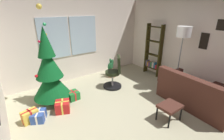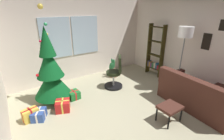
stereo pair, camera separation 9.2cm
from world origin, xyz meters
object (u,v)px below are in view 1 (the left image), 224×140
(gift_box_green, at_px, (73,95))
(office_chair, at_px, (114,75))
(bookshelf, at_px, (153,53))
(floor_lamp, at_px, (183,36))
(holiday_tree, at_px, (49,73))
(footstool, at_px, (170,107))
(couch, at_px, (202,94))
(gift_box_blue, at_px, (39,116))
(gift_box_gold, at_px, (30,116))
(gift_box_red, at_px, (63,106))
(potted_plant, at_px, (111,70))

(gift_box_green, distance_m, office_chair, 1.34)
(bookshelf, height_order, floor_lamp, floor_lamp)
(holiday_tree, bearing_deg, footstool, -51.33)
(office_chair, bearing_deg, bookshelf, 1.25)
(couch, bearing_deg, bookshelf, 74.53)
(couch, distance_m, gift_box_blue, 3.87)
(gift_box_green, height_order, bookshelf, bookshelf)
(gift_box_gold, bearing_deg, office_chair, 5.36)
(gift_box_red, xyz_separation_m, gift_box_blue, (-0.54, -0.00, -0.03))
(bookshelf, bearing_deg, gift_box_gold, -176.36)
(gift_box_gold, bearing_deg, bookshelf, 3.64)
(couch, relative_size, bookshelf, 1.03)
(holiday_tree, bearing_deg, gift_box_gold, -140.40)
(office_chair, bearing_deg, gift_box_red, -170.56)
(couch, bearing_deg, potted_plant, 105.47)
(floor_lamp, bearing_deg, bookshelf, 76.41)
(gift_box_green, bearing_deg, gift_box_blue, -158.60)
(gift_box_red, distance_m, office_chair, 1.77)
(bookshelf, distance_m, floor_lamp, 1.46)
(gift_box_red, bearing_deg, potted_plant, 25.19)
(office_chair, relative_size, bookshelf, 0.55)
(holiday_tree, height_order, bookshelf, holiday_tree)
(gift_box_gold, relative_size, office_chair, 0.36)
(couch, xyz_separation_m, potted_plant, (-0.77, 2.77, -0.06))
(couch, height_order, gift_box_gold, couch)
(gift_box_green, xyz_separation_m, gift_box_gold, (-1.11, -0.31, 0.03))
(footstool, relative_size, gift_box_gold, 1.33)
(holiday_tree, height_order, gift_box_green, holiday_tree)
(footstool, relative_size, office_chair, 0.48)
(gift_box_gold, bearing_deg, gift_box_red, -4.97)
(couch, distance_m, potted_plant, 2.87)
(gift_box_red, distance_m, bookshelf, 3.55)
(gift_box_green, xyz_separation_m, gift_box_blue, (-0.96, -0.38, -0.00))
(couch, height_order, potted_plant, couch)
(holiday_tree, relative_size, gift_box_green, 7.79)
(footstool, xyz_separation_m, floor_lamp, (1.43, 0.79, 1.26))
(footstool, bearing_deg, bookshelf, 49.11)
(gift_box_green, xyz_separation_m, potted_plant, (1.71, 0.63, 0.14))
(gift_box_red, height_order, office_chair, office_chair)
(footstool, relative_size, gift_box_blue, 1.14)
(bookshelf, bearing_deg, couch, -105.47)
(footstool, bearing_deg, gift_box_gold, 145.07)
(couch, height_order, gift_box_red, couch)
(couch, height_order, holiday_tree, holiday_tree)
(footstool, relative_size, floor_lamp, 0.26)
(floor_lamp, bearing_deg, gift_box_green, 155.84)
(gift_box_red, distance_m, gift_box_blue, 0.54)
(footstool, height_order, potted_plant, potted_plant)
(footstool, bearing_deg, office_chair, 91.09)
(potted_plant, bearing_deg, couch, -74.53)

